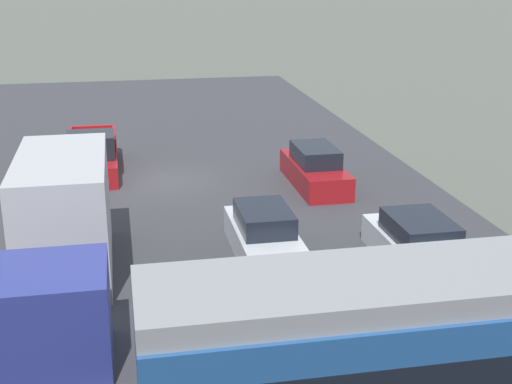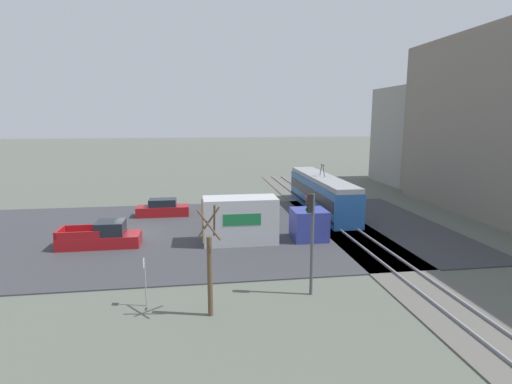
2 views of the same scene
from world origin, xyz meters
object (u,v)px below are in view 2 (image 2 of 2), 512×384
(sedan_car_2, at_px, (235,215))
(no_parking_sign, at_px, (145,277))
(pickup_truck, at_px, (102,237))
(sedan_car_1, at_px, (247,205))
(light_rail_tram, at_px, (322,194))
(sedan_car_0, at_px, (163,209))
(box_truck, at_px, (257,221))
(street_tree, at_px, (210,265))
(traffic_light_pole, at_px, (311,230))

(sedan_car_2, distance_m, no_parking_sign, 16.02)
(pickup_truck, xyz_separation_m, sedan_car_1, (-9.46, 11.56, -0.07))
(sedan_car_1, bearing_deg, light_rail_tram, -95.78)
(sedan_car_0, height_order, sedan_car_1, sedan_car_0)
(box_truck, relative_size, sedan_car_1, 2.01)
(sedan_car_1, bearing_deg, box_truck, 177.08)
(light_rail_tram, height_order, sedan_car_2, light_rail_tram)
(box_truck, distance_m, sedan_car_2, 5.88)
(pickup_truck, relative_size, no_parking_sign, 2.29)
(sedan_car_0, relative_size, street_tree, 0.88)
(light_rail_tram, xyz_separation_m, pickup_truck, (8.73, -18.82, -0.96))
(sedan_car_2, relative_size, traffic_light_pole, 0.83)
(light_rail_tram, bearing_deg, traffic_light_pole, -19.21)
(pickup_truck, relative_size, street_tree, 1.03)
(light_rail_tram, distance_m, no_parking_sign, 23.52)
(light_rail_tram, height_order, pickup_truck, light_rail_tram)
(pickup_truck, relative_size, traffic_light_pole, 1.04)
(pickup_truck, distance_m, street_tree, 13.38)
(sedan_car_1, height_order, street_tree, street_tree)
(sedan_car_0, xyz_separation_m, sedan_car_1, (-0.86, 8.03, -0.05))
(light_rail_tram, height_order, sedan_car_0, light_rail_tram)
(street_tree, relative_size, no_parking_sign, 2.23)
(traffic_light_pole, relative_size, no_parking_sign, 2.20)
(light_rail_tram, xyz_separation_m, sedan_car_2, (3.50, -8.85, -1.02))
(sedan_car_0, bearing_deg, sedan_car_1, 96.10)
(light_rail_tram, bearing_deg, sedan_car_0, -89.54)
(light_rail_tram, xyz_separation_m, box_truck, (9.21, -7.77, -0.10))
(box_truck, xyz_separation_m, no_parking_sign, (9.22, -6.84, -0.15))
(sedan_car_0, distance_m, no_parking_sign, 18.33)
(pickup_truck, bearing_deg, light_rail_tram, 114.88)
(sedan_car_2, xyz_separation_m, traffic_light_pole, (14.83, 2.46, 2.74))
(traffic_light_pole, distance_m, street_tree, 5.45)
(street_tree, distance_m, no_parking_sign, 3.52)
(box_truck, relative_size, street_tree, 1.68)
(sedan_car_2, distance_m, street_tree, 16.63)
(street_tree, bearing_deg, light_rail_tram, 149.79)
(box_truck, bearing_deg, street_tree, -19.56)
(sedan_car_0, bearing_deg, street_tree, 10.78)
(pickup_truck, bearing_deg, traffic_light_pole, 52.35)
(no_parking_sign, bearing_deg, light_rail_tram, 141.59)
(street_tree, bearing_deg, sedan_car_2, 170.65)
(sedan_car_0, distance_m, street_tree, 20.12)
(sedan_car_1, bearing_deg, pickup_truck, 129.30)
(traffic_light_pole, bearing_deg, street_tree, -73.88)
(light_rail_tram, xyz_separation_m, street_tree, (19.82, -11.54, 0.74))
(sedan_car_0, height_order, no_parking_sign, no_parking_sign)
(sedan_car_2, bearing_deg, no_parking_sign, 158.90)
(pickup_truck, distance_m, sedan_car_2, 11.26)
(light_rail_tram, height_order, box_truck, light_rail_tram)
(sedan_car_1, relative_size, street_tree, 0.83)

